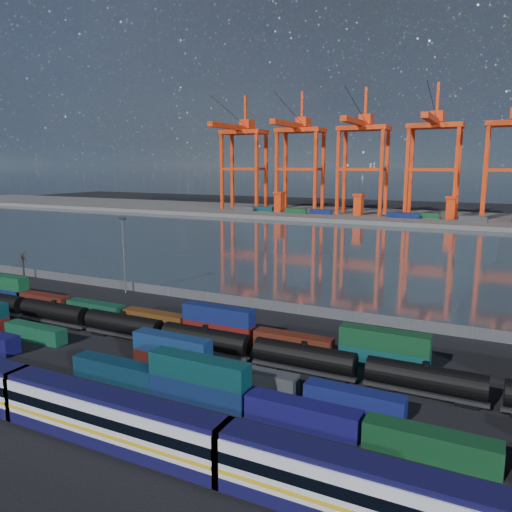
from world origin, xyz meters
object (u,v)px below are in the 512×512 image
at_px(passenger_train, 110,420).
at_px(bare_tree, 23,265).
at_px(tanker_string, 253,348).
at_px(gantry_cranes, 397,138).

distance_m(passenger_train, bare_tree, 85.38).
xyz_separation_m(passenger_train, tanker_string, (3.01, 25.16, -0.61)).
xyz_separation_m(bare_tree, gantry_cranes, (53.74, 177.99, 37.50)).
bearing_deg(passenger_train, bare_tree, 146.36).
bearing_deg(bare_tree, tanker_string, -16.63).
xyz_separation_m(tanker_string, bare_tree, (-74.09, 22.14, 1.29)).
bearing_deg(tanker_string, passenger_train, -96.83).
bearing_deg(bare_tree, gantry_cranes, 73.20).
height_order(passenger_train, tanker_string, passenger_train).
bearing_deg(gantry_cranes, bare_tree, -106.80).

